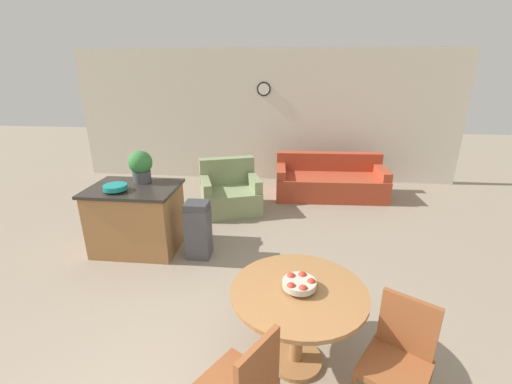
% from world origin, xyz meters
% --- Properties ---
extents(wall_back, '(8.00, 0.09, 2.70)m').
position_xyz_m(wall_back, '(-0.00, 5.97, 1.35)').
color(wall_back, silver).
rests_on(wall_back, ground_plane).
extents(dining_table, '(1.07, 1.07, 0.72)m').
position_xyz_m(dining_table, '(0.67, 0.96, 0.56)').
color(dining_table, '#9E6B3D').
rests_on(dining_table, ground_plane).
extents(dining_chair_near_right, '(0.58, 0.58, 0.88)m').
position_xyz_m(dining_chair_near_right, '(1.35, 0.61, 0.49)').
color(dining_chair_near_right, brown).
rests_on(dining_chair_near_right, ground_plane).
extents(fruit_bowl, '(0.26, 0.26, 0.10)m').
position_xyz_m(fruit_bowl, '(0.67, 0.96, 0.78)').
color(fruit_bowl, '#B7B29E').
rests_on(fruit_bowl, dining_table).
extents(kitchen_island, '(1.13, 0.84, 0.89)m').
position_xyz_m(kitchen_island, '(-1.45, 2.69, 0.45)').
color(kitchen_island, '#9E6B3D').
rests_on(kitchen_island, ground_plane).
extents(teal_bowl, '(0.29, 0.29, 0.08)m').
position_xyz_m(teal_bowl, '(-1.59, 2.51, 0.94)').
color(teal_bowl, teal).
rests_on(teal_bowl, kitchen_island).
extents(potted_plant, '(0.31, 0.31, 0.43)m').
position_xyz_m(potted_plant, '(-1.41, 2.90, 1.11)').
color(potted_plant, '#4C4C51').
rests_on(potted_plant, kitchen_island).
extents(trash_bin, '(0.30, 0.28, 0.75)m').
position_xyz_m(trash_bin, '(-0.58, 2.56, 0.37)').
color(trash_bin, '#47474C').
rests_on(trash_bin, ground_plane).
extents(couch, '(2.07, 1.00, 0.77)m').
position_xyz_m(couch, '(1.33, 5.03, 0.27)').
color(couch, '#B24228').
rests_on(couch, ground_plane).
extents(armchair, '(1.17, 1.11, 0.86)m').
position_xyz_m(armchair, '(-0.45, 4.13, 0.29)').
color(armchair, gray).
rests_on(armchair, ground_plane).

